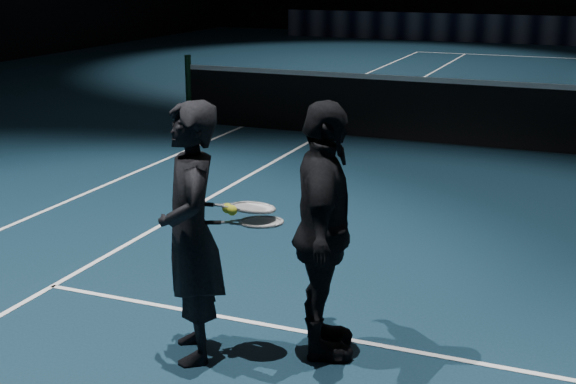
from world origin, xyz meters
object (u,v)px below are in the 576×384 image
player_b (324,232)px  racket_upper (253,208)px  racket_lower (261,222)px  tennis_balls (230,207)px  player_a (191,233)px

player_b → racket_upper: bearing=90.4°
racket_upper → player_b: bearing=-9.1°
racket_lower → racket_upper: (-0.06, 0.02, 0.08)m
racket_lower → tennis_balls: size_ratio=5.67×
player_a → racket_lower: (0.41, 0.19, 0.07)m
player_a → tennis_balls: (0.23, 0.11, 0.17)m
player_b → racket_upper: size_ratio=2.51×
player_b → racket_upper: player_b is taller
player_a → tennis_balls: 0.31m
player_a → player_b: bearing=80.5°
player_b → tennis_balls: 0.62m
player_b → tennis_balls: (-0.54, -0.24, 0.17)m
player_a → racket_lower: size_ratio=2.51×
racket_lower → tennis_balls: tennis_balls is taller
player_a → racket_upper: (0.35, 0.20, 0.16)m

